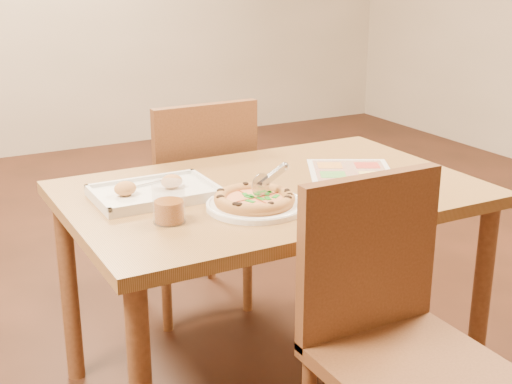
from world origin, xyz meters
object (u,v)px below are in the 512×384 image
dining_table (272,213)px  chair_near (388,309)px  appetizer_tray (154,193)px  glass_tumbler (169,205)px  pizza_cutter (269,178)px  menu (353,175)px  plate (256,206)px  pizza (254,199)px  chair_far (197,183)px

dining_table → chair_near: 0.61m
appetizer_tray → glass_tumbler: (-0.04, -0.22, 0.03)m
pizza_cutter → menu: bearing=1.4°
chair_near → menu: (0.30, 0.58, 0.16)m
plate → appetizer_tray: bearing=134.2°
dining_table → appetizer_tray: (-0.37, 0.09, 0.10)m
pizza → appetizer_tray: bearing=133.9°
plate → menu: plate is taller
dining_table → pizza: pizza is taller
pizza → pizza_cutter: size_ratio=1.74×
chair_near → chair_far: size_ratio=1.00×
chair_near → chair_far: same height
menu → chair_far: bearing=115.9°
pizza → menu: bearing=16.1°
pizza_cutter → chair_near: bearing=-94.7°
pizza → pizza_cutter: (0.06, 0.01, 0.05)m
chair_far → glass_tumbler: chair_far is taller
chair_near → menu: bearing=62.8°
chair_near → pizza_cutter: bearing=100.4°
glass_tumbler → pizza: bearing=-2.7°
chair_near → appetizer_tray: chair_near is taller
chair_near → chair_far: 1.20m
chair_near → chair_far: bearing=90.0°
chair_near → pizza: (-0.14, 0.46, 0.18)m
glass_tumbler → menu: 0.72m
chair_far → appetizer_tray: chair_far is taller
menu → plate: bearing=-163.6°
chair_far → glass_tumbler: 0.86m
dining_table → menu: (0.30, -0.02, 0.09)m
plate → glass_tumbler: bearing=177.0°
glass_tumbler → pizza_cutter: bearing=0.2°
menu → appetizer_tray: bearing=171.0°
pizza_cutter → glass_tumbler: glass_tumbler is taller
chair_far → dining_table: bearing=90.0°
appetizer_tray → menu: appetizer_tray is taller
plate → appetizer_tray: size_ratio=0.80×
dining_table → menu: menu is taller
chair_near → pizza: chair_near is taller
glass_tumbler → plate: bearing=-3.0°
chair_near → pizza: bearing=107.4°
appetizer_tray → pizza_cutter: bearing=-38.1°
dining_table → chair_far: chair_far is taller
chair_near → appetizer_tray: bearing=118.1°
plate → glass_tumbler: 0.27m
appetizer_tray → glass_tumbler: size_ratio=3.20×
pizza → menu: 0.46m
pizza_cutter → menu: 0.41m
pizza → appetizer_tray: 0.32m
plate → appetizer_tray: (-0.23, 0.24, 0.01)m
pizza → chair_near: bearing=-72.6°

